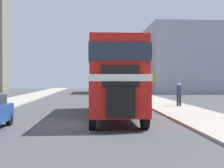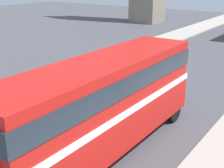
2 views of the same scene
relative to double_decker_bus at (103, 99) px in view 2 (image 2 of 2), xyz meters
The scene contains 1 object.
double_decker_bus is the anchor object (origin of this frame).
Camera 2 is at (8.85, -6.14, 7.06)m, focal length 50.00 mm.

